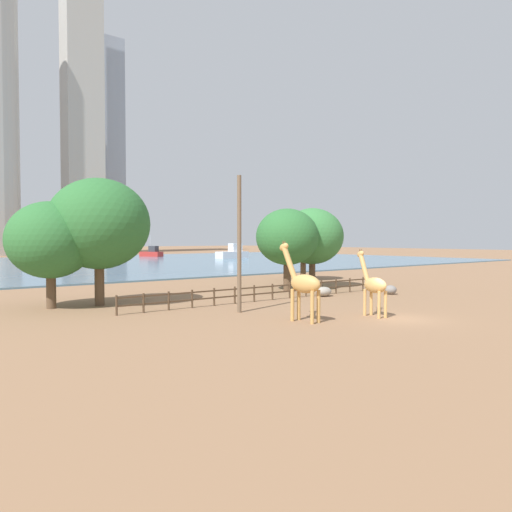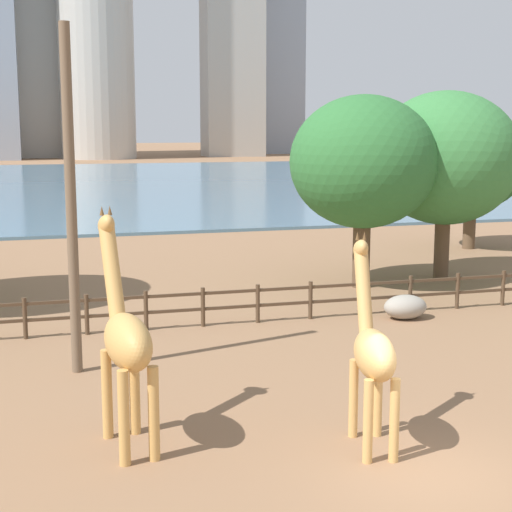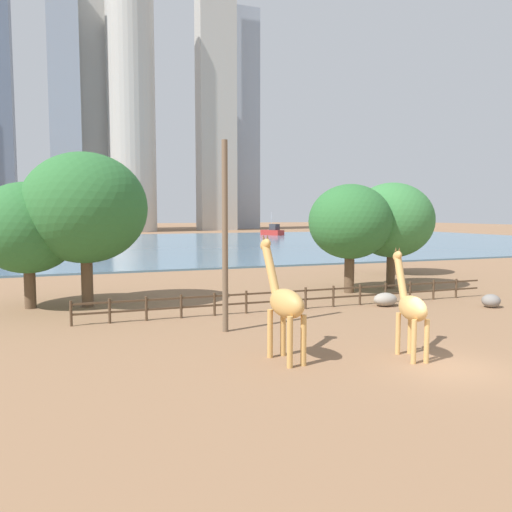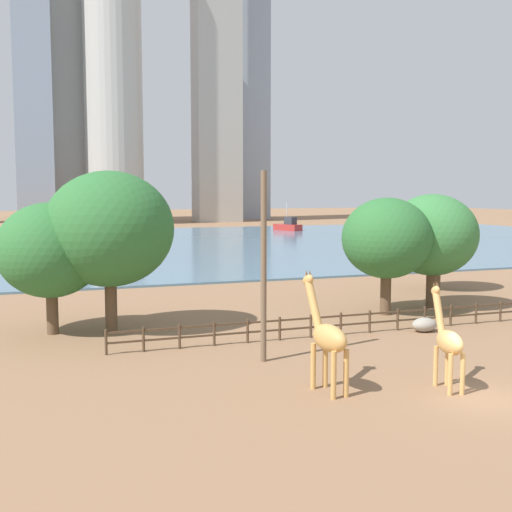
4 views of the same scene
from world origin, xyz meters
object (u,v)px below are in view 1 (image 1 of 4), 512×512
at_px(boulder_by_pole, 390,290).
at_px(boat_sailboat, 233,253).
at_px(boat_ferry, 152,253).
at_px(tree_right_small, 99,224).
at_px(giraffe_companion, 373,285).
at_px(tree_left_small, 287,237).
at_px(tree_right_tall, 50,240).
at_px(giraffe_tall, 303,283).
at_px(boulder_near_fence, 324,292).
at_px(tree_left_large, 312,236).
at_px(utility_pole, 239,244).
at_px(tree_center_broad, 303,241).

relative_size(boulder_by_pole, boat_sailboat, 0.13).
bearing_deg(boat_ferry, boulder_by_pole, 144.37).
xyz_separation_m(boulder_by_pole, tree_right_small, (-22.86, 8.73, 5.58)).
bearing_deg(boulder_by_pole, giraffe_companion, -148.15).
bearing_deg(tree_left_small, giraffe_companion, -112.55).
xyz_separation_m(tree_right_tall, boat_sailboat, (60.25, 61.55, -3.37)).
distance_m(giraffe_tall, boulder_by_pole, 17.17).
relative_size(giraffe_tall, tree_right_tall, 0.64).
distance_m(tree_right_tall, boat_ferry, 98.41).
bearing_deg(giraffe_tall, boulder_near_fence, -58.91).
bearing_deg(giraffe_tall, tree_left_large, -53.79).
xyz_separation_m(giraffe_tall, tree_right_tall, (-9.98, 15.02, 2.53)).
bearing_deg(utility_pole, tree_right_tall, 133.53).
bearing_deg(boulder_near_fence, boat_sailboat, 59.72).
distance_m(giraffe_companion, tree_right_tall, 22.25).
height_order(boulder_by_pole, tree_left_small, tree_left_small).
distance_m(boulder_near_fence, boat_ferry, 96.12).
height_order(giraffe_companion, tree_right_tall, tree_right_tall).
bearing_deg(tree_left_large, boat_sailboat, 60.51).
height_order(giraffe_companion, tree_left_small, tree_left_small).
xyz_separation_m(utility_pole, tree_right_tall, (-9.23, 9.72, 0.25)).
relative_size(giraffe_tall, tree_right_small, 0.52).
bearing_deg(utility_pole, tree_left_large, 29.69).
distance_m(giraffe_companion, tree_center_broad, 27.82).
bearing_deg(boulder_by_pole, boulder_near_fence, 156.08).
xyz_separation_m(giraffe_tall, tree_center_broad, (20.60, 21.36, 2.36)).
relative_size(tree_right_tall, tree_left_small, 0.97).
bearing_deg(boulder_by_pole, tree_left_small, 122.77).
xyz_separation_m(tree_right_tall, tree_left_small, (20.99, -1.45, 0.26)).
bearing_deg(boat_sailboat, utility_pole, 49.11).
bearing_deg(boulder_by_pole, tree_center_broad, 74.04).
bearing_deg(boulder_near_fence, tree_right_tall, 161.47).
height_order(boulder_near_fence, boat_sailboat, boat_sailboat).
height_order(giraffe_companion, tree_center_broad, tree_center_broad).
bearing_deg(boulder_by_pole, boat_sailboat, 64.28).
xyz_separation_m(utility_pole, boat_ferry, (41.05, 94.24, -3.38)).
xyz_separation_m(tree_left_large, tree_center_broad, (5.55, 7.05, -0.52)).
height_order(giraffe_companion, boat_ferry, boat_ferry).
xyz_separation_m(giraffe_tall, tree_right_small, (-6.76, 14.38, 3.71)).
height_order(giraffe_tall, giraffe_companion, giraffe_tall).
bearing_deg(giraffe_companion, tree_left_small, -12.26).
height_order(utility_pole, tree_left_small, utility_pole).
distance_m(tree_center_broad, tree_right_small, 28.27).
distance_m(utility_pole, boulder_by_pole, 17.36).
relative_size(giraffe_companion, boat_ferry, 0.63).
bearing_deg(utility_pole, tree_right_small, 123.47).
bearing_deg(tree_right_small, boat_ferry, 61.08).
bearing_deg(boat_ferry, giraffe_tall, 136.77).
xyz_separation_m(boulder_by_pole, tree_right_tall, (-26.09, 9.37, 4.40)).
bearing_deg(tree_right_small, giraffe_tall, -64.84).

